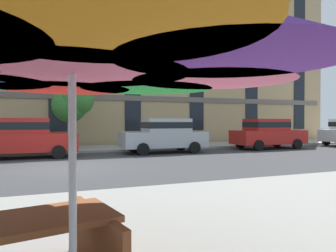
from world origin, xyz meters
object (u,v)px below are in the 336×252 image
Objects in this scene: sedan_silver at (164,135)px; patio_umbrella at (72,50)px; sedan_red at (24,137)px; sedan_red_midblock at (268,133)px; street_tree_middle at (74,102)px.

patio_umbrella reaches higher than sedan_silver.
sedan_red is 12.81m from patio_umbrella.
sedan_red and sedan_red_midblock have the same top height.
sedan_red is at bearing 180.00° from sedan_red_midblock.
street_tree_middle is (2.35, 3.21, 1.77)m from sedan_red.
sedan_silver is 5.64m from street_tree_middle.
street_tree_middle is at bearing 143.18° from sedan_silver.
patio_umbrella is at bearing -133.40° from sedan_red_midblock.
sedan_silver and sedan_red_midblock have the same top height.
patio_umbrella is (1.19, -12.70, 1.23)m from sedan_red.
street_tree_middle is at bearing 163.52° from sedan_red_midblock.
sedan_red_midblock is at bearing -16.48° from street_tree_middle.
sedan_silver is at bearing 180.00° from sedan_red_midblock.
sedan_red is 1.16× the size of street_tree_middle.
sedan_silver is at bearing -36.82° from street_tree_middle.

